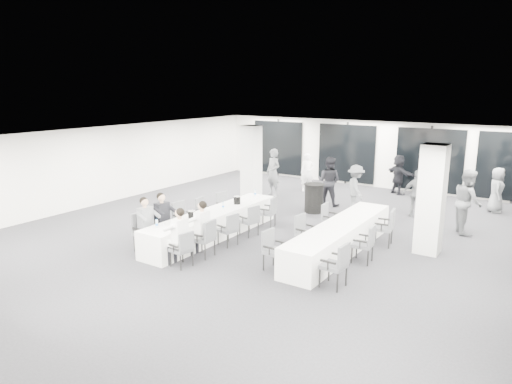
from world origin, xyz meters
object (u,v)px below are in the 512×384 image
chair_main_right_second (206,236)px  standing_guest_c (356,185)px  cocktail_table (314,198)px  chair_side_left_near (273,247)px  banquet_table_main (214,224)px  chair_side_left_far (329,217)px  standing_guest_b (329,178)px  ice_bucket_far (237,200)px  chair_main_right_fourth (251,219)px  standing_guest_g (273,169)px  chair_side_left_mid (304,230)px  chair_main_left_mid (182,217)px  standing_guest_a (307,170)px  ice_bucket_near (192,215)px  chair_main_left_far (224,204)px  chair_side_right_near (337,263)px  standing_guest_f (399,172)px  banquet_table_side (340,238)px  chair_main_left_fourth (203,211)px  chair_main_right_near (183,247)px  chair_main_left_second (160,225)px  standing_guest_d (417,191)px  chair_side_right_mid (366,242)px  standing_guest_e (497,187)px  chair_main_right_far (269,210)px  chair_main_left_near (143,229)px  chair_side_right_far (386,225)px  standing_guest_h (468,197)px  chair_main_right_mid (230,228)px

chair_main_right_second → standing_guest_c: standing_guest_c is taller
cocktail_table → chair_side_left_near: 5.26m
banquet_table_main → chair_side_left_far: 3.30m
standing_guest_b → ice_bucket_far: bearing=71.7°
chair_side_left_far → standing_guest_b: size_ratio=0.46×
chair_main_right_fourth → standing_guest_c: 4.50m
banquet_table_main → standing_guest_g: standing_guest_g is taller
chair_side_left_near → chair_side_left_mid: size_ratio=1.00×
chair_main_right_second → chair_side_left_far: bearing=-31.8°
chair_main_left_mid → chair_main_right_second: 1.92m
chair_main_left_mid → standing_guest_a: (0.27, 7.17, 0.32)m
standing_guest_g → ice_bucket_near: standing_guest_g is taller
chair_side_left_mid → chair_side_left_far: 1.52m
chair_main_left_far → chair_side_left_mid: (3.45, -1.08, 0.03)m
chair_main_right_fourth → chair_side_right_near: (3.47, -1.85, 0.05)m
chair_side_right_near → standing_guest_f: standing_guest_f is taller
banquet_table_side → chair_main_left_fourth: chair_main_left_fourth is taller
chair_main_left_mid → chair_side_left_far: bearing=128.1°
chair_main_right_near → chair_main_left_second: bearing=69.7°
chair_side_left_mid → ice_bucket_far: bearing=-96.8°
chair_main_right_near → standing_guest_d: bearing=-16.9°
chair_side_right_near → chair_side_right_mid: chair_side_right_near is taller
chair_main_right_fourth → standing_guest_a: (-1.39, 6.13, 0.37)m
chair_main_right_second → standing_guest_e: bearing=-35.4°
chair_side_left_far → chair_main_right_far: bearing=-83.7°
chair_main_left_near → chair_side_right_mid: bearing=114.4°
chair_side_left_far → chair_side_left_mid: bearing=-4.6°
chair_side_right_mid → standing_guest_d: size_ratio=0.53×
chair_side_left_near → chair_side_right_far: (1.67, 3.08, 0.04)m
chair_side_left_near → banquet_table_side: bearing=160.7°
chair_main_left_mid → chair_side_left_far: (3.47, 2.38, -0.03)m
chair_side_right_mid → standing_guest_a: bearing=32.9°
chair_main_left_near → standing_guest_d: size_ratio=0.57×
standing_guest_h → chair_side_left_far: bearing=101.6°
chair_main_left_far → chair_main_right_mid: (1.65, -1.89, -0.00)m
chair_main_left_far → chair_main_right_far: (1.66, 0.09, 0.03)m
chair_side_right_mid → standing_guest_g: size_ratio=0.45×
chair_main_left_second → chair_side_right_near: chair_side_right_near is taller
banquet_table_main → chair_main_left_far: chair_main_left_far is taller
chair_side_right_near → chair_main_right_near: bearing=108.1°
standing_guest_b → ice_bucket_near: standing_guest_b is taller
chair_main_right_second → chair_side_left_far: (1.80, 3.33, -0.02)m
chair_side_right_near → chair_main_left_far: bearing=64.5°
chair_main_right_fourth → standing_guest_g: (-2.15, 4.70, 0.53)m
cocktail_table → chair_side_left_near: bearing=-73.7°
standing_guest_f → standing_guest_h: 5.03m
chair_main_right_near → chair_side_right_far: chair_side_right_far is taller
cocktail_table → standing_guest_b: 1.25m
chair_main_right_second → chair_side_left_mid: chair_main_right_second is taller
ice_bucket_far → standing_guest_e: bearing=45.6°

